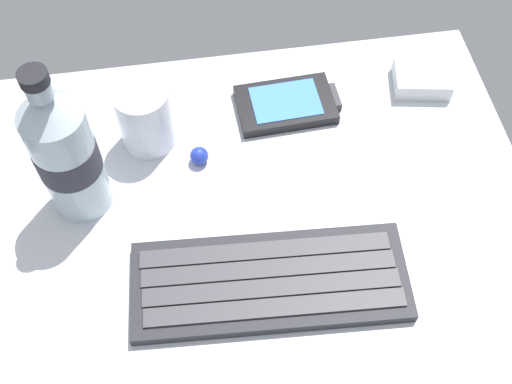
# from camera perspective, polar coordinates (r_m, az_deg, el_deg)

# --- Properties ---
(ground_plane) EXTENTS (0.64, 0.48, 0.03)m
(ground_plane) POSITION_cam_1_polar(r_m,az_deg,el_deg) (0.74, 0.03, -1.82)
(ground_plane) COLOR silver
(keyboard) EXTENTS (0.30, 0.13, 0.02)m
(keyboard) POSITION_cam_1_polar(r_m,az_deg,el_deg) (0.68, 1.32, -7.94)
(keyboard) COLOR #232328
(keyboard) RESTS_ON ground_plane
(handheld_device) EXTENTS (0.13, 0.08, 0.02)m
(handheld_device) POSITION_cam_1_polar(r_m,az_deg,el_deg) (0.81, 2.75, 7.80)
(handheld_device) COLOR black
(handheld_device) RESTS_ON ground_plane
(juice_cup) EXTENTS (0.06, 0.06, 0.09)m
(juice_cup) POSITION_cam_1_polar(r_m,az_deg,el_deg) (0.76, -9.81, 6.41)
(juice_cup) COLOR silver
(juice_cup) RESTS_ON ground_plane
(water_bottle) EXTENTS (0.07, 0.07, 0.21)m
(water_bottle) POSITION_cam_1_polar(r_m,az_deg,el_deg) (0.69, -16.63, 3.40)
(water_bottle) COLOR silver
(water_bottle) RESTS_ON ground_plane
(charger_block) EXTENTS (0.08, 0.07, 0.02)m
(charger_block) POSITION_cam_1_polar(r_m,az_deg,el_deg) (0.86, 14.55, 9.74)
(charger_block) COLOR silver
(charger_block) RESTS_ON ground_plane
(trackball_mouse) EXTENTS (0.02, 0.02, 0.02)m
(trackball_mouse) POSITION_cam_1_polar(r_m,az_deg,el_deg) (0.76, -5.08, 3.23)
(trackball_mouse) COLOR #2338B2
(trackball_mouse) RESTS_ON ground_plane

